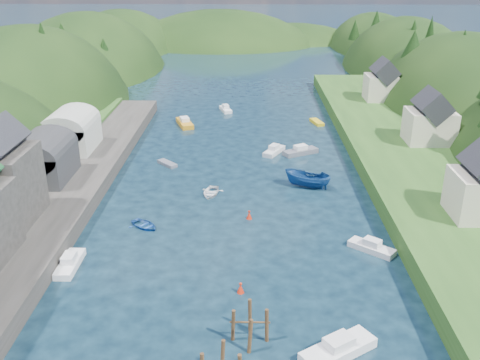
{
  "coord_description": "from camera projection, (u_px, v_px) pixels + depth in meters",
  "views": [
    {
      "loc": [
        1.1,
        -32.07,
        28.97
      ],
      "look_at": [
        0.0,
        28.0,
        4.0
      ],
      "focal_mm": 40.0,
      "sensor_mm": 36.0,
      "label": 1
    }
  ],
  "objects": [
    {
      "name": "channel_buoy_near",
      "position": [
        241.0,
        288.0,
        49.89
      ],
      "size": [
        0.7,
        0.7,
        1.1
      ],
      "color": "#AD210D",
      "rests_on": "ground"
    },
    {
      "name": "hillside_left",
      "position": [
        33.0,
        146.0,
        113.84
      ],
      "size": [
        44.0,
        245.56,
        52.0
      ],
      "color": "black",
      "rests_on": "ground"
    },
    {
      "name": "ground",
      "position": [
        242.0,
        151.0,
        86.91
      ],
      "size": [
        600.0,
        600.0,
        0.0
      ],
      "primitive_type": "plane",
      "color": "black",
      "rests_on": "ground"
    },
    {
      "name": "channel_buoy_far",
      "position": [
        249.0,
        215.0,
        64.1
      ],
      "size": [
        0.7,
        0.7,
        1.1
      ],
      "color": "#AD210D",
      "rests_on": "ground"
    },
    {
      "name": "right_bank_cottages",
      "position": [
        423.0,
        120.0,
        82.66
      ],
      "size": [
        9.0,
        59.24,
        8.41
      ],
      "color": "beige",
      "rests_on": "terrace_right"
    },
    {
      "name": "hillside_right",
      "position": [
        458.0,
        146.0,
        112.08
      ],
      "size": [
        36.0,
        245.56,
        48.0
      ],
      "color": "black",
      "rests_on": "ground"
    },
    {
      "name": "hill_trees",
      "position": [
        251.0,
        65.0,
        96.68
      ],
      "size": [
        90.97,
        147.78,
        12.6
      ],
      "color": "black",
      "rests_on": "ground"
    },
    {
      "name": "terrace_right",
      "position": [
        415.0,
        167.0,
        76.8
      ],
      "size": [
        16.0,
        120.0,
        2.4
      ],
      "primitive_type": "cube",
      "color": "#234719",
      "rests_on": "ground"
    },
    {
      "name": "far_hills",
      "position": [
        250.0,
        70.0,
        205.53
      ],
      "size": [
        103.0,
        68.0,
        44.0
      ],
      "color": "black",
      "rests_on": "ground"
    },
    {
      "name": "quay_left",
      "position": [
        23.0,
        231.0,
        59.24
      ],
      "size": [
        12.0,
        110.0,
        2.0
      ],
      "primitive_type": "cube",
      "color": "#2D2B28",
      "rests_on": "ground"
    },
    {
      "name": "moored_boats",
      "position": [
        241.0,
        213.0,
        64.08
      ],
      "size": [
        35.35,
        93.14,
        2.46
      ],
      "color": "white",
      "rests_on": "ground"
    },
    {
      "name": "piling_cluster_far",
      "position": [
        250.0,
        328.0,
        43.33
      ],
      "size": [
        3.29,
        3.06,
        3.62
      ],
      "color": "#382314",
      "rests_on": "ground"
    },
    {
      "name": "boat_sheds",
      "position": [
        57.0,
        140.0,
        75.17
      ],
      "size": [
        7.0,
        21.0,
        7.5
      ],
      "color": "#2D2D30",
      "rests_on": "quay_left"
    }
  ]
}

